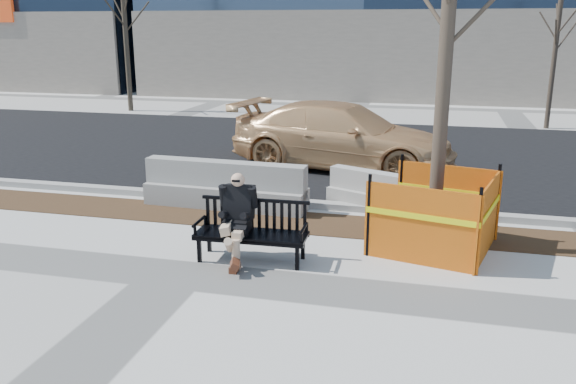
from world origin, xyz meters
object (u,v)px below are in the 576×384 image
(sedan, at_px, (342,168))
(jersey_barrier_right, at_px, (392,213))
(seated_man, at_px, (238,258))
(bench, at_px, (252,260))
(tree_fence, at_px, (432,247))
(jersey_barrier_left, at_px, (226,207))

(sedan, relative_size, jersey_barrier_right, 2.09)
(seated_man, distance_m, jersey_barrier_right, 3.44)
(bench, height_order, seated_man, seated_man)
(tree_fence, xyz_separation_m, jersey_barrier_right, (-0.74, 1.62, 0.00))
(tree_fence, relative_size, jersey_barrier_left, 2.00)
(tree_fence, distance_m, sedan, 5.49)
(tree_fence, xyz_separation_m, jersey_barrier_left, (-3.84, 1.25, 0.00))
(sedan, distance_m, jersey_barrier_left, 4.11)
(bench, distance_m, sedan, 6.21)
(bench, bearing_deg, jersey_barrier_right, 54.89)
(sedan, bearing_deg, bench, -172.76)
(bench, relative_size, jersey_barrier_right, 0.65)
(jersey_barrier_left, relative_size, jersey_barrier_right, 1.22)
(jersey_barrier_left, bearing_deg, tree_fence, -15.59)
(seated_man, xyz_separation_m, tree_fence, (2.79, 1.15, 0.00))
(tree_fence, bearing_deg, seated_man, -157.69)
(tree_fence, relative_size, sedan, 1.16)
(seated_man, height_order, jersey_barrier_left, seated_man)
(bench, height_order, tree_fence, tree_fence)
(tree_fence, distance_m, jersey_barrier_right, 1.78)
(seated_man, height_order, tree_fence, tree_fence)
(tree_fence, bearing_deg, bench, -155.25)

